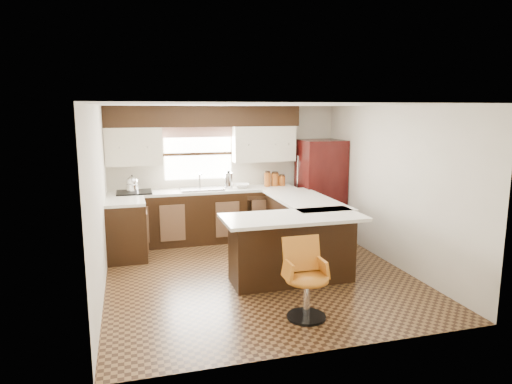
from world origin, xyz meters
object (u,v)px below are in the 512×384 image
object	(u,v)px
peninsula_long	(301,229)
refrigerator	(320,188)
bar_chair	(307,280)
peninsula_return	(292,250)

from	to	relation	value
peninsula_long	refrigerator	size ratio (longest dim) A/B	1.09
refrigerator	peninsula_long	bearing A→B (deg)	-125.87
peninsula_long	bar_chair	size ratio (longest dim) A/B	2.14
peninsula_long	bar_chair	xyz separation A→B (m)	(-0.76, -2.10, 0.01)
peninsula_long	refrigerator	bearing A→B (deg)	54.13
refrigerator	peninsula_return	bearing A→B (deg)	-122.47
peninsula_return	bar_chair	size ratio (longest dim) A/B	1.81
bar_chair	peninsula_long	bearing A→B (deg)	70.34
peninsula_return	peninsula_long	bearing A→B (deg)	61.70
peninsula_long	bar_chair	bearing A→B (deg)	-109.79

